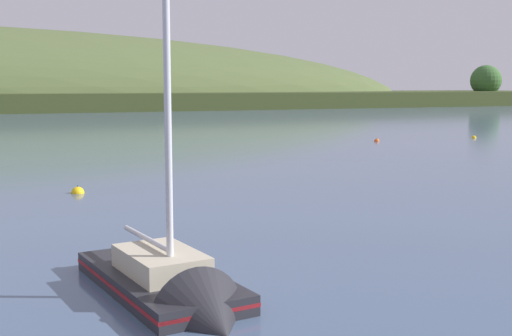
% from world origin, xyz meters
% --- Properties ---
extents(sailboat_midwater_white, '(3.27, 8.17, 13.00)m').
position_xyz_m(sailboat_midwater_white, '(-18.62, 20.88, 0.13)').
color(sailboat_midwater_white, '#232328').
rests_on(sailboat_midwater_white, ground).
extents(mooring_buoy_midchannel, '(0.60, 0.60, 0.68)m').
position_xyz_m(mooring_buoy_midchannel, '(22.26, 61.90, 0.00)').
color(mooring_buoy_midchannel, '#EA5B19').
rests_on(mooring_buoy_midchannel, ground).
extents(mooring_buoy_off_fishing_boat, '(0.59, 0.59, 0.67)m').
position_xyz_m(mooring_buoy_off_fishing_boat, '(35.62, 60.04, 0.00)').
color(mooring_buoy_off_fishing_boat, yellow).
rests_on(mooring_buoy_off_fishing_boat, ground).
extents(mooring_buoy_far_upstream, '(0.77, 0.77, 0.85)m').
position_xyz_m(mooring_buoy_far_upstream, '(-16.38, 41.73, 0.00)').
color(mooring_buoy_far_upstream, yellow).
rests_on(mooring_buoy_far_upstream, ground).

